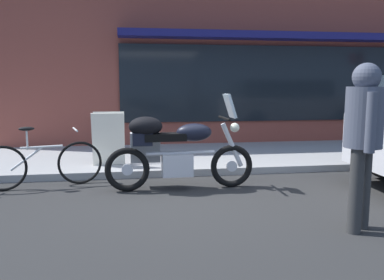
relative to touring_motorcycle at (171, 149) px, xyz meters
name	(u,v)px	position (x,y,z in m)	size (l,w,h in m)	color
ground_plane	(195,195)	(0.28, -0.38, -0.60)	(80.00, 80.00, 0.00)	#282828
touring_motorcycle	(171,149)	(0.00, 0.00, 0.00)	(2.19, 0.65, 1.40)	black
parked_bicycle	(42,163)	(-1.90, 0.37, -0.24)	(1.70, 0.59, 0.92)	black
pedestrian_walking	(364,127)	(1.78, -1.96, 0.50)	(0.47, 0.54, 1.75)	#303030
sandwich_board_sign	(109,138)	(-0.98, 1.37, -0.02)	(0.55, 0.41, 0.93)	silver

